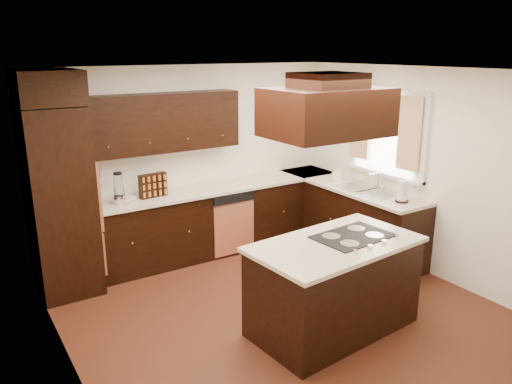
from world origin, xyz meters
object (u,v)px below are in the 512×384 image
Objects in this scene: spice_rack at (153,185)px; range_hood at (327,112)px; island at (334,288)px; oven_column at (60,202)px.

range_hood is at bearing -79.67° from spice_rack.
range_hood is at bearing 156.94° from island.
island is at bearing -18.38° from range_hood.
range_hood is at bearing -50.26° from oven_column.
oven_column is at bearing 126.50° from island.
oven_column reaches higher than island.
range_hood reaches higher than spice_rack.
island is 1.52× the size of range_hood.
range_hood reaches higher than island.
oven_column is at bearing 129.74° from range_hood.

